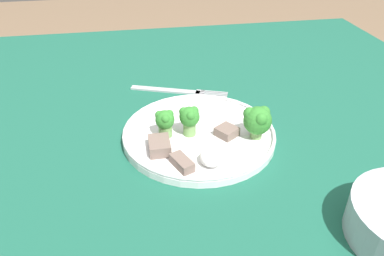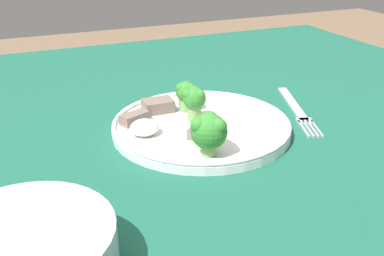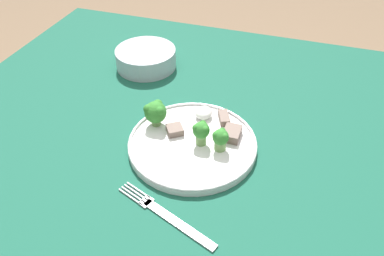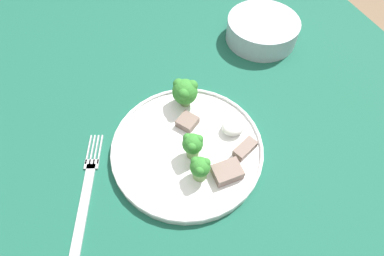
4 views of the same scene
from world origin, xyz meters
name	(u,v)px [view 2 (image 2 of 4)]	position (x,y,z in m)	size (l,w,h in m)	color
table	(223,179)	(0.00, 0.00, 0.62)	(1.17, 1.19, 0.71)	#195642
dinner_plate	(201,126)	(0.03, -0.01, 0.72)	(0.26, 0.26, 0.02)	white
fork	(297,109)	(-0.15, -0.03, 0.71)	(0.09, 0.20, 0.00)	#B2B2B7
cream_bowl	(24,256)	(0.30, 0.20, 0.73)	(0.16, 0.16, 0.05)	#B7BCC6
broccoli_floret_near_rim_left	(194,100)	(0.04, -0.03, 0.75)	(0.04, 0.03, 0.05)	#709E56
broccoli_floret_center_left	(186,94)	(0.03, -0.07, 0.75)	(0.03, 0.03, 0.05)	#709E56
broccoli_floret_back_left	(209,131)	(0.06, 0.08, 0.75)	(0.05, 0.05, 0.06)	#709E56
meat_slice_front_slice	(203,133)	(0.05, 0.03, 0.73)	(0.04, 0.04, 0.02)	#756056
meat_slice_middle_slice	(134,118)	(0.12, -0.06, 0.73)	(0.05, 0.04, 0.02)	#756056
meat_slice_rear_slice	(158,106)	(0.07, -0.09, 0.73)	(0.05, 0.03, 0.02)	#756056
sauce_dollop	(144,127)	(0.12, -0.01, 0.73)	(0.04, 0.04, 0.02)	white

